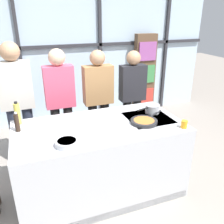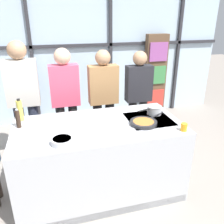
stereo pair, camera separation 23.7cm
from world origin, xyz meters
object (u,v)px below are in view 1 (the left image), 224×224
saucepan (152,108)px  pepper_grinder (17,122)px  spectator_center_left (60,99)px  juice_glass_near (184,124)px  frying_pan (144,121)px  white_plate (61,134)px  spectator_far_right (132,93)px  spectator_center_right (98,97)px  mixing_bowl (67,143)px  spectator_far_left (17,99)px  oil_bottle (17,114)px

saucepan → pepper_grinder: size_ratio=1.49×
spectator_center_left → juice_glass_near: (1.16, -1.38, 0.01)m
frying_pan → white_plate: 0.97m
spectator_center_left → spectator_far_right: bearing=180.0°
spectator_center_right → saucepan: spectator_center_right is taller
spectator_center_right → white_plate: (-0.75, -1.05, 0.01)m
frying_pan → mixing_bowl: 0.97m
spectator_far_left → pepper_grinder: (-0.01, -0.81, -0.00)m
frying_pan → oil_bottle: (-1.38, 0.49, 0.11)m
spectator_center_left → white_plate: (-0.17, -1.05, -0.03)m
saucepan → mixing_bowl: saucepan is taller
spectator_far_right → spectator_center_right: bearing=-0.0°
spectator_center_left → juice_glass_near: size_ratio=19.15×
spectator_far_left → oil_bottle: 0.62m
oil_bottle → juice_glass_near: size_ratio=3.15×
saucepan → mixing_bowl: 1.27m
frying_pan → juice_glass_near: (0.36, -0.27, 0.02)m
saucepan → oil_bottle: size_ratio=1.23×
pepper_grinder → spectator_center_right: bearing=34.6°
oil_bottle → saucepan: bearing=-8.5°
white_plate → mixing_bowl: mixing_bowl is taller
saucepan → juice_glass_near: (0.12, -0.52, -0.01)m
juice_glass_near → frying_pan: bearing=142.8°
saucepan → oil_bottle: oil_bottle is taller
saucepan → juice_glass_near: saucepan is taller
spectator_center_left → spectator_center_right: spectator_center_left is taller
spectator_center_right → spectator_far_right: 0.58m
spectator_far_left → frying_pan: (1.39, -1.10, -0.09)m
spectator_center_left → mixing_bowl: bearing=83.6°
spectator_center_left → mixing_bowl: 1.32m
spectator_far_right → saucepan: bearing=82.0°
saucepan → pepper_grinder: pepper_grinder is taller
spectator_center_left → saucepan: (1.04, -0.86, 0.02)m
spectator_far_right → pepper_grinder: size_ratio=6.96×
spectator_center_left → juice_glass_near: bearing=130.2°
mixing_bowl → white_plate: bearing=94.5°
spectator_far_right → white_plate: spectator_far_right is taller
spectator_far_left → spectator_far_right: 1.75m
spectator_center_right → white_plate: bearing=54.5°
spectator_far_right → frying_pan: (-0.36, -1.10, 0.04)m
mixing_bowl → pepper_grinder: 0.67m
white_plate → mixing_bowl: bearing=-85.5°
spectator_far_left → frying_pan: 1.78m
spectator_center_left → spectator_far_right: (1.17, -0.00, -0.05)m
oil_bottle → mixing_bowl: bearing=-57.9°
spectator_center_right → mixing_bowl: spectator_center_right is taller
spectator_far_right → white_plate: bearing=38.2°
spectator_far_left → oil_bottle: bearing=90.3°
saucepan → spectator_far_left: bearing=152.2°
frying_pan → oil_bottle: 1.47m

